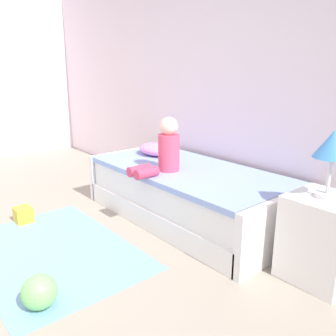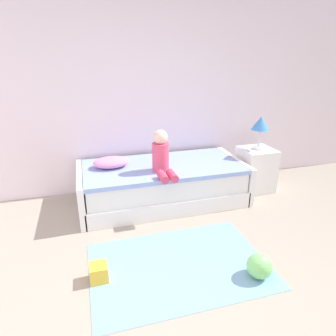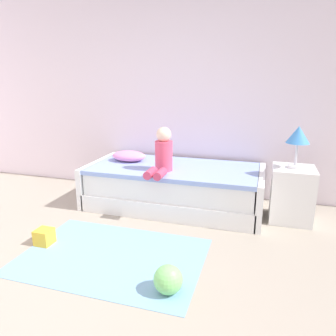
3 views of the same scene
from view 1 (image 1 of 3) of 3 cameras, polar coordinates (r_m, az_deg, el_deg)
wall_rear at (r=3.78m, az=8.39°, el=16.22°), size 7.20×0.10×2.90m
bed at (r=3.42m, az=3.22°, el=-4.16°), size 2.11×1.00×0.50m
nightstand at (r=2.65m, az=23.69°, el=-10.48°), size 0.44×0.44×0.60m
table_lamp at (r=2.45m, az=25.33°, el=3.04°), size 0.24×0.24×0.45m
child_figure at (r=3.20m, az=-0.53°, el=3.00°), size 0.20×0.51×0.50m
pillow at (r=3.85m, az=-2.06°, el=3.10°), size 0.44×0.30×0.13m
toy_ball at (r=2.39m, az=-20.25°, el=-18.43°), size 0.22×0.22×0.22m
area_rug at (r=3.04m, az=-18.31°, el=-12.71°), size 1.60×1.10×0.01m
toy_block at (r=3.63m, az=-22.54°, el=-7.08°), size 0.15×0.15×0.15m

